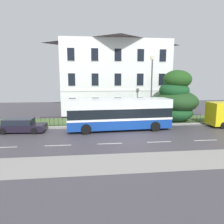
{
  "coord_description": "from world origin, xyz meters",
  "views": [
    {
      "loc": [
        -3.52,
        -17.06,
        5.06
      ],
      "look_at": [
        -1.14,
        4.42,
        1.49
      ],
      "focal_mm": 32.55,
      "sensor_mm": 36.0,
      "label": 1
    }
  ],
  "objects_px": {
    "single_decker_bus": "(119,114)",
    "parked_hatchback_00": "(21,126)",
    "evergreen_tree": "(175,100)",
    "georgian_townhouse": "(113,73)",
    "street_lamp_post": "(152,86)",
    "litter_bin": "(101,118)"
  },
  "relations": [
    {
      "from": "single_decker_bus",
      "to": "parked_hatchback_00",
      "type": "relative_size",
      "value": 2.27
    },
    {
      "from": "evergreen_tree",
      "to": "single_decker_bus",
      "type": "height_order",
      "value": "evergreen_tree"
    },
    {
      "from": "single_decker_bus",
      "to": "parked_hatchback_00",
      "type": "height_order",
      "value": "single_decker_bus"
    },
    {
      "from": "georgian_townhouse",
      "to": "street_lamp_post",
      "type": "relative_size",
      "value": 2.06
    },
    {
      "from": "georgian_townhouse",
      "to": "single_decker_bus",
      "type": "xyz_separation_m",
      "value": [
        -0.8,
        -12.21,
        -4.28
      ]
    },
    {
      "from": "georgian_townhouse",
      "to": "parked_hatchback_00",
      "type": "relative_size",
      "value": 3.35
    },
    {
      "from": "georgian_townhouse",
      "to": "street_lamp_post",
      "type": "xyz_separation_m",
      "value": [
        3.14,
        -9.77,
        -1.63
      ]
    },
    {
      "from": "georgian_townhouse",
      "to": "litter_bin",
      "type": "xyz_separation_m",
      "value": [
        -2.42,
        -9.44,
        -5.26
      ]
    },
    {
      "from": "georgian_townhouse",
      "to": "street_lamp_post",
      "type": "height_order",
      "value": "georgian_townhouse"
    },
    {
      "from": "street_lamp_post",
      "to": "litter_bin",
      "type": "xyz_separation_m",
      "value": [
        -5.56,
        0.32,
        -3.63
      ]
    },
    {
      "from": "single_decker_bus",
      "to": "street_lamp_post",
      "type": "distance_m",
      "value": 5.35
    },
    {
      "from": "georgian_townhouse",
      "to": "single_decker_bus",
      "type": "bearing_deg",
      "value": -93.77
    },
    {
      "from": "street_lamp_post",
      "to": "litter_bin",
      "type": "distance_m",
      "value": 6.65
    },
    {
      "from": "litter_bin",
      "to": "street_lamp_post",
      "type": "bearing_deg",
      "value": -3.32
    },
    {
      "from": "georgian_townhouse",
      "to": "street_lamp_post",
      "type": "distance_m",
      "value": 10.39
    },
    {
      "from": "street_lamp_post",
      "to": "single_decker_bus",
      "type": "bearing_deg",
      "value": -148.17
    },
    {
      "from": "evergreen_tree",
      "to": "single_decker_bus",
      "type": "xyz_separation_m",
      "value": [
        -7.16,
        -3.35,
        -0.97
      ]
    },
    {
      "from": "evergreen_tree",
      "to": "litter_bin",
      "type": "distance_m",
      "value": 9.01
    },
    {
      "from": "litter_bin",
      "to": "parked_hatchback_00",
      "type": "bearing_deg",
      "value": -161.35
    },
    {
      "from": "parked_hatchback_00",
      "to": "litter_bin",
      "type": "distance_m",
      "value": 8.26
    },
    {
      "from": "georgian_townhouse",
      "to": "litter_bin",
      "type": "distance_m",
      "value": 11.08
    },
    {
      "from": "georgian_townhouse",
      "to": "parked_hatchback_00",
      "type": "bearing_deg",
      "value": -130.3
    }
  ]
}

